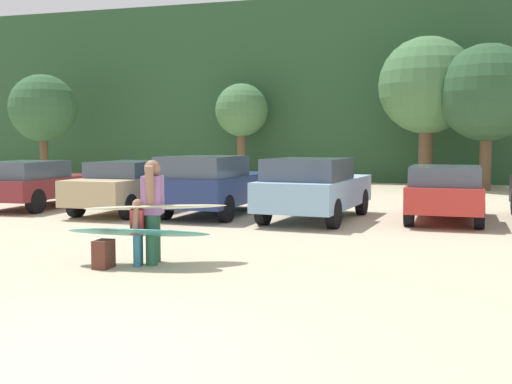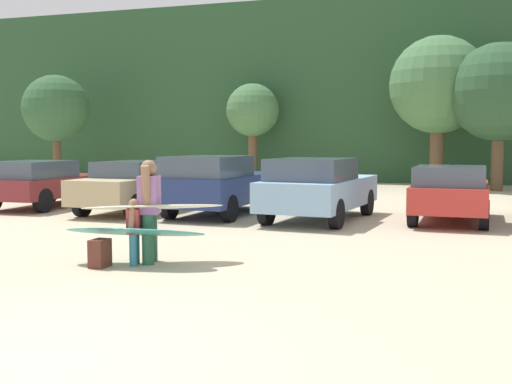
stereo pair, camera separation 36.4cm
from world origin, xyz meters
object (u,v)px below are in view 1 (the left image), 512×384
parked_car_tan (130,185)px  parked_car_red (445,191)px  backpack_dropped (104,254)px  parked_car_navy (214,184)px  parked_car_maroon (34,182)px  parked_car_sky_blue (314,188)px  surfboard_teal (138,233)px  surfboard_cream (157,207)px  person_child (138,228)px  person_adult (153,205)px

parked_car_tan → parked_car_red: (8.46, 0.37, -0.01)m
backpack_dropped → parked_car_tan: bearing=114.6°
parked_car_navy → parked_car_red: 5.97m
parked_car_maroon → parked_car_navy: parked_car_navy is taller
parked_car_sky_blue → parked_car_red: 3.24m
parked_car_tan → surfboard_teal: bearing=-149.6°
backpack_dropped → parked_car_sky_blue: bearing=73.4°
parked_car_navy → surfboard_cream: (1.40, -6.48, 0.08)m
person_child → backpack_dropped: bearing=22.4°
parked_car_tan → surfboard_cream: size_ratio=1.92×
surfboard_cream → parked_car_red: bearing=-153.4°
parked_car_tan → person_adult: person_adult is taller
parked_car_navy → surfboard_cream: size_ratio=1.91×
parked_car_navy → backpack_dropped: (0.76, -7.10, -0.62)m
parked_car_red → surfboard_teal: parked_car_red is taller
person_adult → surfboard_cream: bearing=-170.1°
person_adult → person_child: size_ratio=1.57×
parked_car_navy → backpack_dropped: parked_car_navy is taller
parked_car_maroon → person_child: bearing=-136.3°
parked_car_sky_blue → surfboard_teal: size_ratio=1.91×
backpack_dropped → parked_car_red: bearing=55.2°
person_adult → person_child: person_adult is taller
parked_car_maroon → parked_car_navy: 5.73m
parked_car_maroon → surfboard_teal: (6.95, -6.98, -0.22)m
backpack_dropped → parked_car_navy: bearing=96.1°
parked_car_navy → person_child: (1.19, -6.76, -0.24)m
parked_car_tan → surfboard_teal: (3.72, -6.83, -0.22)m
person_adult → parked_car_red: bearing=-138.9°
parked_car_red → person_child: parked_car_red is taller
parked_car_maroon → parked_car_red: 11.69m
parked_car_tan → person_child: size_ratio=4.14×
backpack_dropped → surfboard_cream: bearing=43.5°
parked_car_navy → parked_car_maroon: bearing=90.7°
person_adult → surfboard_cream: person_adult is taller
parked_car_red → backpack_dropped: 9.13m
person_child → backpack_dropped: size_ratio=2.41×
parked_car_navy → surfboard_teal: bearing=-167.4°
parked_car_tan → parked_car_navy: size_ratio=1.00×
surfboard_teal → backpack_dropped: surfboard_teal is taller
surfboard_teal → parked_car_sky_blue: bearing=-110.5°
person_adult → backpack_dropped: 1.10m
parked_car_tan → parked_car_red: bearing=-85.7°
parked_car_red → person_adult: size_ratio=2.35×
parked_car_sky_blue → surfboard_cream: 6.37m
parked_car_sky_blue → surfboard_cream: parked_car_sky_blue is taller
person_adult → parked_car_navy: bearing=-93.6°
surfboard_teal → parked_car_red: bearing=-130.4°
parked_car_tan → surfboard_teal: size_ratio=1.85×
parked_car_maroon → backpack_dropped: size_ratio=9.36×
surfboard_cream → parked_car_maroon: bearing=-73.0°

